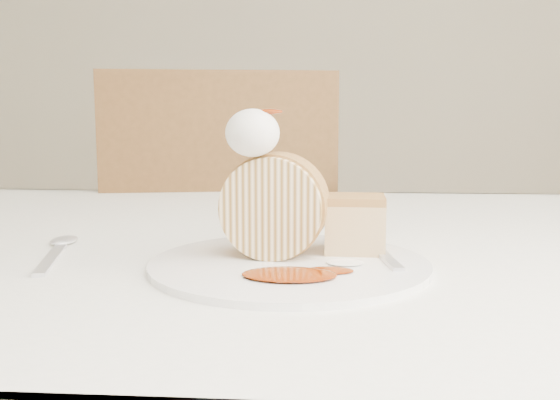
{
  "coord_description": "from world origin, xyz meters",
  "views": [
    {
      "loc": [
        0.07,
        -0.55,
        0.9
      ],
      "look_at": [
        0.03,
        0.06,
        0.82
      ],
      "focal_mm": 40.0,
      "sensor_mm": 36.0,
      "label": 1
    }
  ],
  "objects": [
    {
      "name": "caramel_drizzle",
      "position": [
        0.02,
        0.06,
        0.91
      ],
      "size": [
        0.03,
        0.02,
        0.01
      ],
      "primitive_type": "ellipsoid",
      "color": "#722104",
      "rests_on": "whipped_cream"
    },
    {
      "name": "roulade_slice",
      "position": [
        0.02,
        0.07,
        0.81
      ],
      "size": [
        0.11,
        0.07,
        0.1
      ],
      "primitive_type": "cylinder",
      "rotation": [
        1.57,
        0.0,
        -0.11
      ],
      "color": "beige",
      "rests_on": "plate"
    },
    {
      "name": "chair_far",
      "position": [
        -0.15,
        0.77,
        0.56
      ],
      "size": [
        0.54,
        0.54,
        0.98
      ],
      "rotation": [
        0.0,
        0.0,
        3.32
      ],
      "color": "brown",
      "rests_on": "ground"
    },
    {
      "name": "spoon",
      "position": [
        -0.21,
        0.06,
        0.75
      ],
      "size": [
        0.07,
        0.17,
        0.0
      ],
      "primitive_type": "cube",
      "rotation": [
        0.0,
        0.0,
        0.25
      ],
      "color": "silver",
      "rests_on": "table"
    },
    {
      "name": "caramel_pool",
      "position": [
        0.04,
        -0.01,
        0.76
      ],
      "size": [
        0.09,
        0.06,
        0.0
      ],
      "primitive_type": null,
      "rotation": [
        0.0,
        0.0,
        -0.03
      ],
      "color": "#722104",
      "rests_on": "plate"
    },
    {
      "name": "table",
      "position": [
        0.0,
        0.2,
        0.66
      ],
      "size": [
        1.4,
        0.9,
        0.75
      ],
      "color": "silver",
      "rests_on": "ground"
    },
    {
      "name": "fork",
      "position": [
        0.13,
        0.07,
        0.76
      ],
      "size": [
        0.05,
        0.17,
        0.0
      ],
      "primitive_type": "cube",
      "rotation": [
        0.0,
        0.0,
        0.15
      ],
      "color": "silver",
      "rests_on": "plate"
    },
    {
      "name": "cake_chunk",
      "position": [
        0.11,
        0.1,
        0.78
      ],
      "size": [
        0.06,
        0.06,
        0.05
      ],
      "primitive_type": "cube",
      "rotation": [
        0.0,
        0.0,
        -0.03
      ],
      "color": "#A97140",
      "rests_on": "plate"
    },
    {
      "name": "whipped_cream",
      "position": [
        0.0,
        0.05,
        0.88
      ],
      "size": [
        0.05,
        0.05,
        0.05
      ],
      "primitive_type": "ellipsoid",
      "color": "white",
      "rests_on": "roulade_slice"
    },
    {
      "name": "plate",
      "position": [
        0.04,
        0.05,
        0.75
      ],
      "size": [
        0.29,
        0.29,
        0.01
      ],
      "primitive_type": "cylinder",
      "rotation": [
        0.0,
        0.0,
        -0.03
      ],
      "color": "white",
      "rests_on": "table"
    }
  ]
}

